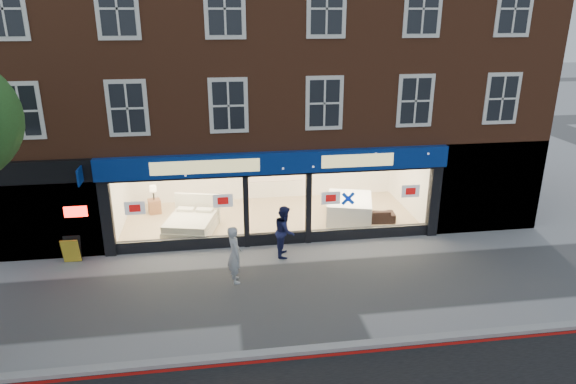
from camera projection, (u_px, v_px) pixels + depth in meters
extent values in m
plane|color=gray|center=(291.00, 289.00, 14.74)|extent=(120.00, 120.00, 0.00)
cube|color=#8C0A07|center=(312.00, 357.00, 11.85)|extent=(60.00, 0.10, 0.01)
cube|color=gray|center=(310.00, 350.00, 12.01)|extent=(60.00, 0.25, 0.12)
cube|color=tan|center=(270.00, 218.00, 19.61)|extent=(11.00, 4.50, 0.10)
cube|color=brown|center=(263.00, 36.00, 19.03)|extent=(19.00, 8.00, 6.70)
cube|color=navy|center=(278.00, 163.00, 16.43)|extent=(11.40, 0.28, 0.70)
cube|color=black|center=(278.00, 238.00, 17.54)|extent=(11.00, 0.18, 0.40)
cube|color=black|center=(107.00, 218.00, 16.39)|extent=(0.35, 0.30, 2.60)
cube|color=black|center=(434.00, 200.00, 17.90)|extent=(0.35, 0.30, 2.60)
cube|color=white|center=(178.00, 210.00, 16.60)|extent=(4.20, 0.02, 2.10)
cube|color=white|center=(372.00, 200.00, 17.49)|extent=(4.20, 0.02, 2.10)
cube|color=white|center=(277.00, 210.00, 17.38)|extent=(1.80, 0.02, 2.10)
cube|color=silver|center=(264.00, 170.00, 21.29)|extent=(11.00, 0.20, 2.60)
cube|color=#FFEAC6|center=(270.00, 154.00, 18.76)|extent=(11.00, 4.50, 0.12)
cube|color=black|center=(38.00, 208.00, 16.21)|extent=(3.80, 0.60, 3.30)
cube|color=#FF140C|center=(76.00, 212.00, 16.07)|extent=(0.70, 0.04, 0.35)
cube|color=black|center=(486.00, 187.00, 18.20)|extent=(4.00, 0.40, 3.30)
cube|color=beige|center=(191.00, 228.00, 18.15)|extent=(2.01, 2.21, 0.33)
cube|color=beige|center=(190.00, 221.00, 18.06)|extent=(1.93, 2.12, 0.23)
cube|color=beige|center=(198.00, 208.00, 18.95)|extent=(1.64, 0.54, 1.12)
cube|color=beige|center=(186.00, 209.00, 18.67)|extent=(0.66, 0.44, 0.11)
cube|color=beige|center=(204.00, 210.00, 18.59)|extent=(0.66, 0.44, 0.11)
cube|color=brown|center=(155.00, 206.00, 19.90)|extent=(0.54, 0.54, 0.55)
cube|color=white|center=(349.00, 215.00, 19.43)|extent=(2.11, 2.41, 0.27)
cube|color=white|center=(349.00, 208.00, 19.34)|extent=(2.11, 2.41, 0.27)
cube|color=white|center=(349.00, 202.00, 19.25)|extent=(2.11, 2.41, 0.27)
imported|color=black|center=(372.00, 215.00, 19.12)|extent=(1.73, 0.83, 0.49)
cube|color=gold|center=(72.00, 250.00, 16.20)|extent=(0.55, 0.36, 0.83)
imported|color=#A6A9AD|center=(235.00, 254.00, 14.89)|extent=(0.51, 0.69, 1.74)
imported|color=#1A1F4A|center=(285.00, 231.00, 16.52)|extent=(0.76, 0.92, 1.69)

